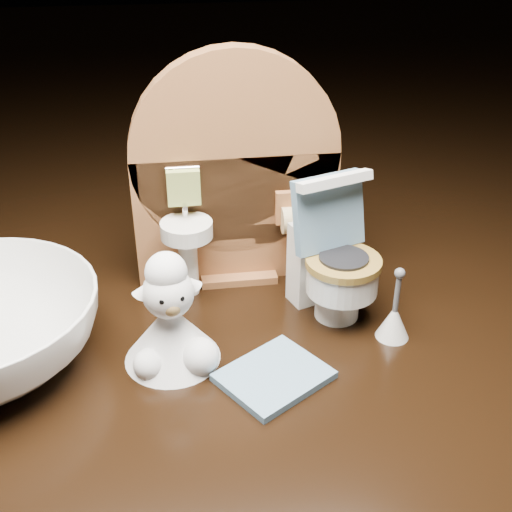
{
  "coord_description": "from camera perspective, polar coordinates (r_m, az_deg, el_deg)",
  "views": [
    {
      "loc": [
        -0.04,
        -0.3,
        0.23
      ],
      "look_at": [
        0.0,
        0.01,
        0.05
      ],
      "focal_mm": 45.0,
      "sensor_mm": 36.0,
      "label": 1
    }
  ],
  "objects": [
    {
      "name": "backdrop_panel",
      "position": [
        0.4,
        -1.91,
        6.37
      ],
      "size": [
        0.13,
        0.05,
        0.15
      ],
      "color": "brown",
      "rests_on": "ground"
    },
    {
      "name": "toy_toilet",
      "position": [
        0.39,
        6.77,
        -0.67
      ],
      "size": [
        0.05,
        0.06,
        0.09
      ],
      "rotation": [
        0.0,
        0.0,
        0.33
      ],
      "color": "white",
      "rests_on": "ground"
    },
    {
      "name": "bath_mat",
      "position": [
        0.35,
        1.6,
        -10.62
      ],
      "size": [
        0.07,
        0.07,
        0.0
      ],
      "primitive_type": "cube",
      "rotation": [
        0.0,
        0.0,
        0.57
      ],
      "color": "#6287A3",
      "rests_on": "ground"
    },
    {
      "name": "toilet_brush",
      "position": [
        0.38,
        12.15,
        -5.51
      ],
      "size": [
        0.02,
        0.02,
        0.05
      ],
      "color": "white",
      "rests_on": "ground"
    },
    {
      "name": "plush_lamb",
      "position": [
        0.35,
        -7.54,
        -6.09
      ],
      "size": [
        0.05,
        0.05,
        0.07
      ],
      "rotation": [
        0.0,
        0.0,
        0.15
      ],
      "color": "white",
      "rests_on": "ground"
    }
  ]
}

